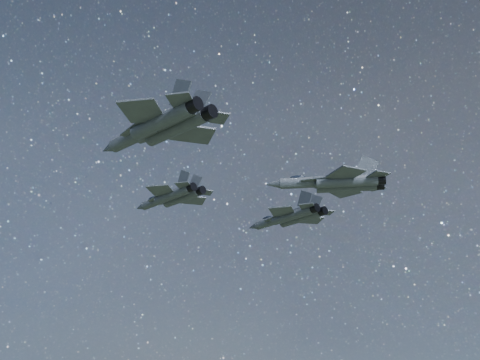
% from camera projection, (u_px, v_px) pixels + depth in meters
% --- Properties ---
extents(jet_lead, '(15.76, 10.54, 3.99)m').
position_uv_depth(jet_lead, '(172.00, 197.00, 85.22)').
color(jet_lead, '#394048').
extents(jet_left, '(16.59, 10.99, 4.23)m').
position_uv_depth(jet_left, '(291.00, 217.00, 90.19)').
color(jet_left, '#394048').
extents(jet_right, '(17.65, 11.90, 4.45)m').
position_uv_depth(jet_right, '(161.00, 126.00, 57.95)').
color(jet_right, '#394048').
extents(jet_slot, '(17.37, 11.68, 4.38)m').
position_uv_depth(jet_slot, '(336.00, 183.00, 77.88)').
color(jet_slot, '#394048').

